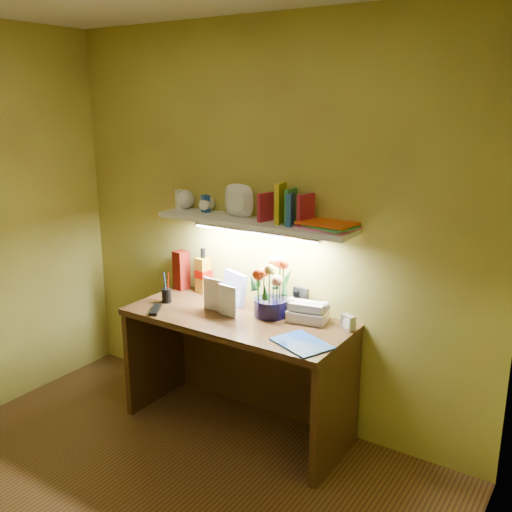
{
  "coord_description": "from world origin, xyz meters",
  "views": [
    {
      "loc": [
        1.87,
        -1.44,
        2.01
      ],
      "look_at": [
        0.04,
        1.35,
        1.1
      ],
      "focal_mm": 40.0,
      "sensor_mm": 36.0,
      "label": 1
    }
  ],
  "objects_px": {
    "whisky_bottle": "(203,270)",
    "telephone": "(308,310)",
    "desk": "(237,373)",
    "flower_bouquet": "(271,286)",
    "desk_clock": "(348,322)"
  },
  "relations": [
    {
      "from": "telephone",
      "to": "desk_clock",
      "type": "bearing_deg",
      "value": -10.02
    },
    {
      "from": "flower_bouquet",
      "to": "telephone",
      "type": "bearing_deg",
      "value": 11.21
    },
    {
      "from": "flower_bouquet",
      "to": "telephone",
      "type": "xyz_separation_m",
      "value": [
        0.23,
        0.05,
        -0.12
      ]
    },
    {
      "from": "desk_clock",
      "to": "whisky_bottle",
      "type": "distance_m",
      "value": 1.1
    },
    {
      "from": "whisky_bottle",
      "to": "flower_bouquet",
      "type": "bearing_deg",
      "value": -10.73
    },
    {
      "from": "desk",
      "to": "flower_bouquet",
      "type": "xyz_separation_m",
      "value": [
        0.16,
        0.13,
        0.56
      ]
    },
    {
      "from": "telephone",
      "to": "desk",
      "type": "bearing_deg",
      "value": -166.87
    },
    {
      "from": "telephone",
      "to": "whisky_bottle",
      "type": "xyz_separation_m",
      "value": [
        -0.84,
        0.07,
        0.09
      ]
    },
    {
      "from": "desk",
      "to": "whisky_bottle",
      "type": "xyz_separation_m",
      "value": [
        -0.45,
        0.25,
        0.53
      ]
    },
    {
      "from": "flower_bouquet",
      "to": "telephone",
      "type": "relative_size",
      "value": 1.65
    },
    {
      "from": "desk",
      "to": "telephone",
      "type": "height_order",
      "value": "telephone"
    },
    {
      "from": "flower_bouquet",
      "to": "whisky_bottle",
      "type": "relative_size",
      "value": 1.19
    },
    {
      "from": "flower_bouquet",
      "to": "whisky_bottle",
      "type": "xyz_separation_m",
      "value": [
        -0.61,
        0.12,
        -0.03
      ]
    },
    {
      "from": "desk",
      "to": "desk_clock",
      "type": "relative_size",
      "value": 16.31
    },
    {
      "from": "whisky_bottle",
      "to": "telephone",
      "type": "bearing_deg",
      "value": -4.79
    }
  ]
}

